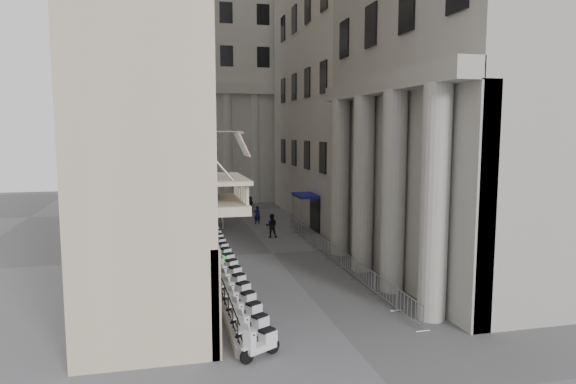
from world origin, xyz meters
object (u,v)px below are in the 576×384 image
object	(u,v)px
pedestrian_a	(257,215)
security_tent	(204,195)
street_lamp	(212,179)
scooter_0	(261,358)
pedestrian_b	(271,226)
info_kiosk	(213,256)

from	to	relation	value
pedestrian_a	security_tent	bearing A→B (deg)	-4.07
street_lamp	pedestrian_a	world-z (taller)	street_lamp
pedestrian_a	street_lamp	bearing A→B (deg)	56.43
scooter_0	street_lamp	world-z (taller)	street_lamp
scooter_0	security_tent	bearing A→B (deg)	-29.82
street_lamp	security_tent	bearing A→B (deg)	99.83
street_lamp	pedestrian_a	bearing A→B (deg)	70.20
scooter_0	pedestrian_b	xyz separation A→B (m)	(4.56, 20.28, 0.90)
security_tent	street_lamp	world-z (taller)	street_lamp
security_tent	pedestrian_a	xyz separation A→B (m)	(4.50, -0.02, -1.89)
scooter_0	security_tent	size ratio (longest dim) A/B	0.38
info_kiosk	pedestrian_a	bearing A→B (deg)	89.47
scooter_0	info_kiosk	world-z (taller)	info_kiosk
pedestrian_a	info_kiosk	bearing A→B (deg)	66.65
info_kiosk	security_tent	bearing A→B (deg)	106.59
security_tent	pedestrian_b	world-z (taller)	security_tent
street_lamp	pedestrian_b	world-z (taller)	street_lamp
pedestrian_a	pedestrian_b	world-z (taller)	pedestrian_b
street_lamp	info_kiosk	world-z (taller)	street_lamp
scooter_0	pedestrian_b	distance (m)	20.81
info_kiosk	street_lamp	bearing A→B (deg)	103.81
security_tent	info_kiosk	bearing A→B (deg)	-92.36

